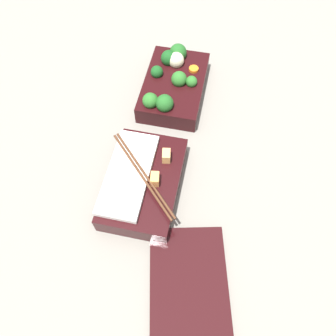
{
  "coord_description": "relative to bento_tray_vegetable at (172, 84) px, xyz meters",
  "views": [
    {
      "loc": [
        0.43,
        0.1,
        0.61
      ],
      "look_at": [
        0.11,
        0.03,
        0.05
      ],
      "focal_mm": 35.0,
      "sensor_mm": 36.0,
      "label": 1
    }
  ],
  "objects": [
    {
      "name": "ground_plane",
      "position": [
        0.13,
        0.0,
        -0.03
      ],
      "size": [
        3.0,
        3.0,
        0.0
      ],
      "primitive_type": "plane",
      "color": "gray"
    },
    {
      "name": "bento_tray_vegetable",
      "position": [
        0.0,
        0.0,
        0.0
      ],
      "size": [
        0.22,
        0.14,
        0.08
      ],
      "color": "black",
      "rests_on": "ground_plane"
    },
    {
      "name": "bento_tray_rice",
      "position": [
        0.27,
        -0.01,
        -0.0
      ],
      "size": [
        0.22,
        0.16,
        0.07
      ],
      "color": "black",
      "rests_on": "ground_plane"
    },
    {
      "name": "bento_lid",
      "position": [
        0.45,
        0.12,
        -0.02
      ],
      "size": [
        0.24,
        0.18,
        0.01
      ],
      "primitive_type": "cube",
      "rotation": [
        0.0,
        0.0,
        0.23
      ],
      "color": "black",
      "rests_on": "ground_plane"
    }
  ]
}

